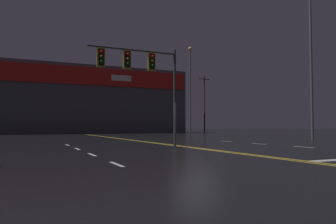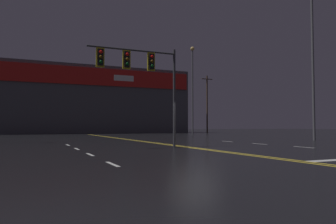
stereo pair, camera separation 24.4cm
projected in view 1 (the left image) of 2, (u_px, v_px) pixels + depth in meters
ground_plane at (195, 148)px, 16.92m from camera, size 200.00×200.00×0.00m
road_markings at (233, 149)px, 16.01m from camera, size 16.86×60.00×0.01m
traffic_signal_median at (139, 68)px, 17.30m from camera, size 4.88×0.36×5.39m
streetlight_near_right at (190, 80)px, 45.66m from camera, size 0.56×0.56×12.26m
streetlight_median_approach at (311, 47)px, 26.78m from camera, size 0.56×0.56×12.35m
building_backdrop at (76, 101)px, 53.23m from camera, size 35.10×10.23×10.50m
utility_pole_row at (84, 100)px, 49.82m from camera, size 45.59×0.26×10.20m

